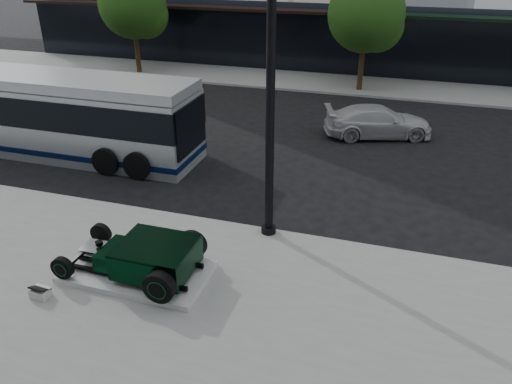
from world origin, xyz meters
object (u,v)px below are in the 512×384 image
(transit_bus, at_px, (42,112))
(white_sedan, at_px, (378,121))
(hot_rod, at_px, (148,257))
(lamppost, at_px, (270,113))

(transit_bus, bearing_deg, white_sedan, 23.83)
(hot_rod, relative_size, transit_bus, 0.27)
(hot_rod, height_order, lamppost, lamppost)
(hot_rod, bearing_deg, white_sedan, 69.89)
(lamppost, bearing_deg, white_sedan, 76.41)
(hot_rod, height_order, transit_bus, transit_bus)
(hot_rod, height_order, white_sedan, white_sedan)
(lamppost, distance_m, white_sedan, 9.41)
(hot_rod, bearing_deg, transit_bus, 140.83)
(transit_bus, height_order, white_sedan, transit_bus)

